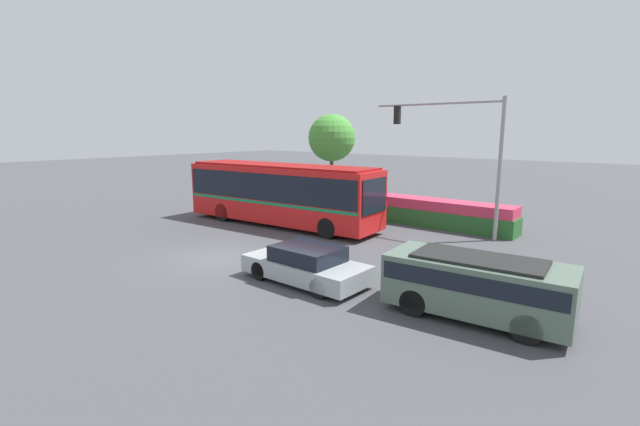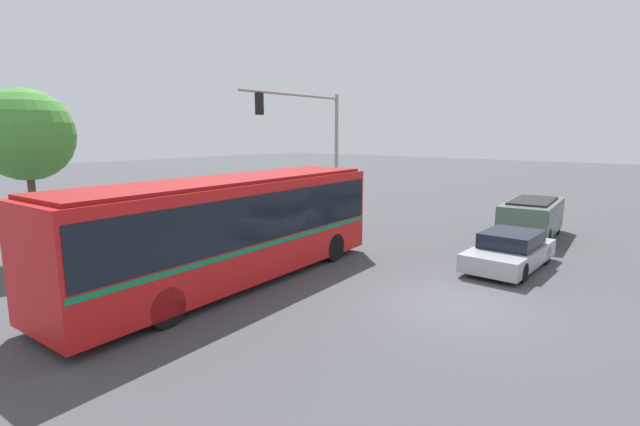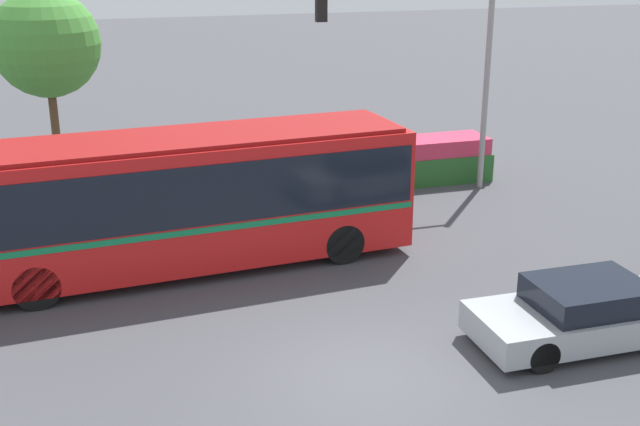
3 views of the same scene
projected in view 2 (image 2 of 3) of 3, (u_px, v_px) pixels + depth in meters
name	position (u px, v px, depth m)	size (l,w,h in m)	color
ground_plane	(454.00, 304.00, 12.30)	(140.00, 140.00, 0.00)	#444449
city_bus	(231.00, 224.00, 13.82)	(11.40, 3.38, 3.22)	red
sedan_foreground	(510.00, 251.00, 15.59)	(4.33, 1.90, 1.24)	#9EA3A8
suv_left_lane	(532.00, 215.00, 20.10)	(4.87, 2.38, 1.67)	#516656
traffic_light_pole	(315.00, 136.00, 22.03)	(6.47, 0.24, 6.45)	gray
flowering_hedge	(274.00, 214.00, 22.05)	(8.28, 1.46, 1.42)	#286028
street_tree_left	(26.00, 135.00, 16.26)	(3.25, 3.25, 6.11)	brown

